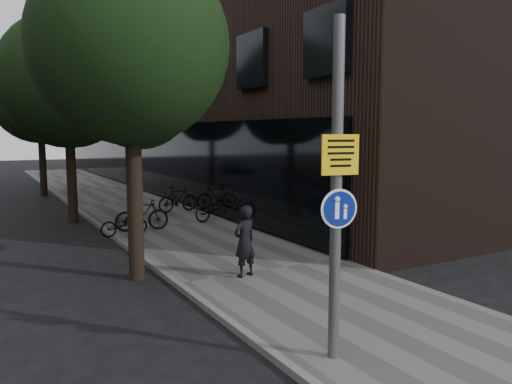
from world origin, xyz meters
TOP-DOWN VIEW (x-y plane):
  - ground at (0.00, 0.00)m, footprint 120.00×120.00m
  - sidewalk at (0.25, 10.00)m, footprint 4.50×60.00m
  - curb_edge at (-2.00, 10.00)m, footprint 0.15×60.00m
  - building_right_dark_brick at (8.50, 22.00)m, footprint 12.00×40.00m
  - street_tree_near at (-2.53, 4.64)m, footprint 4.40×4.40m
  - street_tree_mid at (-2.53, 13.14)m, footprint 5.00×5.00m
  - street_tree_far at (-2.53, 22.14)m, footprint 5.00×5.00m
  - signpost at (-1.31, -1.17)m, footprint 0.56×0.16m
  - pedestrian at (-0.51, 3.09)m, footprint 0.68×0.54m
  - parked_bike_facade_near at (2.00, 9.99)m, footprint 1.91×0.89m
  - parked_bike_facade_far at (1.46, 12.61)m, footprint 1.83×0.76m
  - parked_bike_curb_near at (-1.72, 8.94)m, footprint 1.56×0.64m
  - parked_bike_curb_far at (-0.99, 9.48)m, footprint 1.83×0.70m

SIDE VIEW (x-z plane):
  - ground at x=0.00m, z-range 0.00..0.00m
  - sidewalk at x=0.25m, z-range 0.00..0.12m
  - curb_edge at x=-2.00m, z-range 0.00..0.13m
  - parked_bike_curb_near at x=-1.72m, z-range 0.12..0.92m
  - parked_bike_facade_near at x=2.00m, z-range 0.12..1.09m
  - parked_bike_facade_far at x=1.46m, z-range 0.12..1.19m
  - parked_bike_curb_far at x=-0.99m, z-range 0.12..1.19m
  - pedestrian at x=-0.51m, z-range 0.12..1.76m
  - signpost at x=-1.31m, z-range 0.14..5.01m
  - street_tree_near at x=-2.53m, z-range 1.36..8.86m
  - street_tree_mid at x=-2.53m, z-range 1.21..9.01m
  - street_tree_far at x=-2.53m, z-range 1.21..9.01m
  - building_right_dark_brick at x=8.50m, z-range 0.00..18.00m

